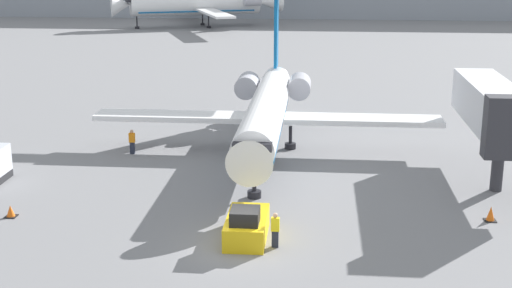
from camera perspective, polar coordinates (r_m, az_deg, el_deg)
ground_plane at (r=34.22m, az=-1.21°, el=-8.26°), size 600.00×600.00×0.00m
airplane_main at (r=49.59m, az=0.89°, el=2.97°), size 24.07×24.75×10.20m
pushback_tug at (r=34.95m, az=-0.74°, el=-6.53°), size 1.94×4.01×1.83m
worker_near_tug at (r=33.90m, az=1.55°, el=-6.84°), size 0.40×0.24×1.73m
worker_by_wing at (r=49.74m, az=-9.88°, el=0.23°), size 0.40×0.24×1.71m
traffic_cone_left at (r=39.95m, az=-19.04°, el=-5.12°), size 0.61×0.61×0.64m
traffic_cone_right at (r=39.18m, az=18.26°, el=-5.34°), size 0.61×0.61×0.79m
airplane_parked_far_left at (r=129.56m, az=-4.50°, el=11.16°), size 30.59×35.61×11.32m
jet_bridge at (r=45.19m, az=18.43°, el=2.76°), size 3.20×12.09×6.19m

